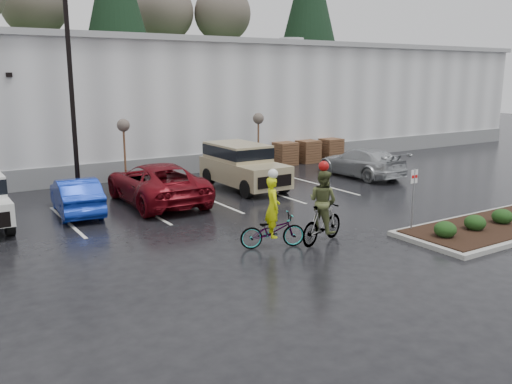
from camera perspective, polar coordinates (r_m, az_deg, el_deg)
ground at (r=16.16m, az=7.46°, el=-6.64°), size 120.00×120.00×0.00m
warehouse at (r=35.10m, az=-16.39°, el=9.21°), size 60.50×15.50×7.20m
wooded_ridge at (r=57.55m, az=-22.98°, el=9.09°), size 80.00×25.00×6.00m
lamppost at (r=24.38m, az=-19.03°, el=12.73°), size 0.50×1.00×9.22m
sapling_mid at (r=26.16m, az=-13.77°, el=6.46°), size 0.60×0.60×3.20m
sapling_east at (r=29.44m, az=0.25°, el=7.42°), size 0.60×0.60×3.20m
pallet_stack_a at (r=31.90m, az=3.05°, el=4.06°), size 1.20×1.20×1.35m
pallet_stack_b at (r=32.91m, az=5.46°, el=4.27°), size 1.20×1.20×1.35m
pallet_stack_c at (r=34.04m, az=7.86°, el=4.48°), size 1.20×1.20×1.35m
curb_island at (r=20.64m, az=24.42°, el=-3.26°), size 8.00×3.00×0.15m
mulch_bed at (r=20.62m, az=24.44°, el=-3.01°), size 7.60×2.60×0.04m
shrub_a at (r=18.17m, az=19.30°, el=-3.75°), size 0.70×0.70×0.52m
shrub_b at (r=19.34m, az=22.06°, el=-3.01°), size 0.70×0.70×0.52m
shrub_c at (r=20.56m, az=24.50°, el=-2.36°), size 0.70×0.70×0.52m
fire_lane_sign at (r=18.52m, az=16.23°, el=-0.08°), size 0.30×0.05×2.20m
car_blue at (r=21.72m, az=-18.40°, el=-0.37°), size 1.88×4.34×1.39m
car_red at (r=22.66m, az=-10.47°, el=0.93°), size 2.96×6.12×1.68m
suv_tan at (r=25.14m, az=-1.27°, el=2.68°), size 2.20×5.10×2.06m
car_far_silver at (r=28.67m, az=10.97°, el=3.08°), size 2.22×5.22×1.50m
cyclist_hivis at (r=16.54m, az=1.76°, el=-3.36°), size 2.14×1.34×2.45m
cyclist_olive at (r=17.10m, az=7.01°, el=-2.30°), size 2.10×1.15×2.61m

